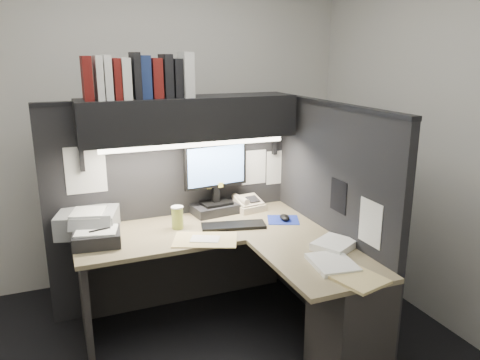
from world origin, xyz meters
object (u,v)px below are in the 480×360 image
at_px(monitor, 216,186).
at_px(coffee_cup, 177,218).
at_px(overhead_shelf, 189,118).
at_px(printer, 88,222).
at_px(keyboard, 233,226).
at_px(notebook_stack, 97,238).
at_px(desk, 270,291).
at_px(telephone, 248,204).

distance_m(monitor, coffee_cup, 0.45).
relative_size(overhead_shelf, printer, 3.95).
distance_m(monitor, keyboard, 0.40).
height_order(monitor, notebook_stack, monitor).
height_order(overhead_shelf, keyboard, overhead_shelf).
xyz_separation_m(desk, telephone, (0.18, 0.80, 0.33)).
xyz_separation_m(overhead_shelf, monitor, (0.22, 0.07, -0.55)).
bearing_deg(monitor, telephone, -10.94).
bearing_deg(overhead_shelf, monitor, 16.88).
height_order(monitor, printer, monitor).
xyz_separation_m(monitor, printer, (-0.97, -0.05, -0.14)).
xyz_separation_m(overhead_shelf, keyboard, (0.23, -0.27, -0.76)).
height_order(coffee_cup, notebook_stack, coffee_cup).
height_order(overhead_shelf, monitor, overhead_shelf).
bearing_deg(keyboard, coffee_cup, 174.15).
height_order(desk, coffee_cup, coffee_cup).
xyz_separation_m(desk, monitor, (-0.08, 0.82, 0.51)).
distance_m(desk, overhead_shelf, 1.33).
relative_size(monitor, printer, 1.42).
bearing_deg(desk, overhead_shelf, 111.79).
height_order(overhead_shelf, notebook_stack, overhead_shelf).
relative_size(desk, keyboard, 3.69).
relative_size(desk, printer, 4.33).
relative_size(desk, coffee_cup, 10.98).
xyz_separation_m(monitor, coffee_cup, (-0.37, -0.21, -0.14)).
distance_m(desk, notebook_stack, 1.19).
relative_size(keyboard, telephone, 2.03).
bearing_deg(monitor, printer, 176.13).
xyz_separation_m(desk, keyboard, (-0.07, 0.48, 0.30)).
xyz_separation_m(coffee_cup, notebook_stack, (-0.57, -0.09, -0.03)).
xyz_separation_m(telephone, notebook_stack, (-1.20, -0.28, 0.00)).
height_order(keyboard, coffee_cup, coffee_cup).
height_order(overhead_shelf, printer, overhead_shelf).
bearing_deg(keyboard, notebook_stack, -169.51).
height_order(desk, keyboard, keyboard).
bearing_deg(notebook_stack, keyboard, -2.58).
bearing_deg(keyboard, printer, 176.83).
relative_size(overhead_shelf, notebook_stack, 5.15).
height_order(desk, telephone, telephone).
bearing_deg(keyboard, desk, -68.74).
bearing_deg(desk, telephone, 77.20).
relative_size(desk, telephone, 7.49).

